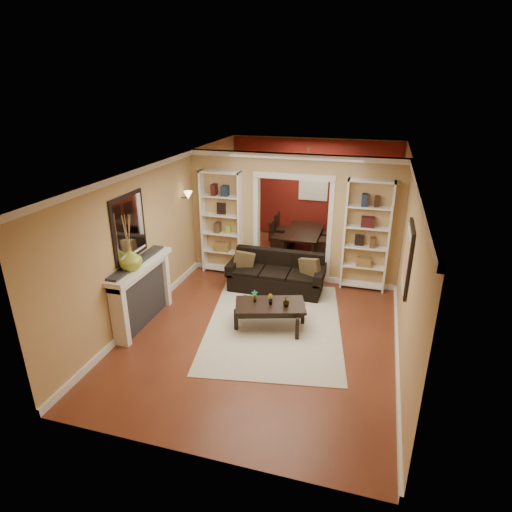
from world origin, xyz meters
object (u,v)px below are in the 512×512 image
(fireplace, at_px, (144,294))
(dining_table, at_px, (304,241))
(sofa, at_px, (276,273))
(bookshelf_left, at_px, (222,223))
(bookshelf_right, at_px, (366,236))
(coffee_table, at_px, (270,315))

(fireplace, distance_m, dining_table, 4.77)
(sofa, distance_m, fireplace, 2.75)
(fireplace, relative_size, dining_table, 1.08)
(dining_table, bearing_deg, bookshelf_left, 138.19)
(sofa, xyz_separation_m, bookshelf_right, (1.72, 0.58, 0.77))
(bookshelf_right, height_order, fireplace, bookshelf_right)
(sofa, bearing_deg, dining_table, 85.72)
(fireplace, bearing_deg, dining_table, 63.85)
(sofa, relative_size, dining_table, 1.25)
(bookshelf_left, xyz_separation_m, bookshelf_right, (3.10, 0.00, 0.00))
(bookshelf_right, bearing_deg, bookshelf_left, 180.00)
(bookshelf_left, height_order, bookshelf_right, same)
(sofa, xyz_separation_m, dining_table, (0.17, 2.32, -0.11))
(bookshelf_left, distance_m, dining_table, 2.49)
(dining_table, bearing_deg, bookshelf_right, -138.46)
(coffee_table, xyz_separation_m, bookshelf_right, (1.47, 2.05, 0.92))
(sofa, height_order, dining_table, sofa)
(sofa, distance_m, bookshelf_right, 1.97)
(bookshelf_left, bearing_deg, fireplace, -102.05)
(sofa, height_order, coffee_table, sofa)
(coffee_table, bearing_deg, bookshelf_left, 111.48)
(sofa, distance_m, dining_table, 2.33)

